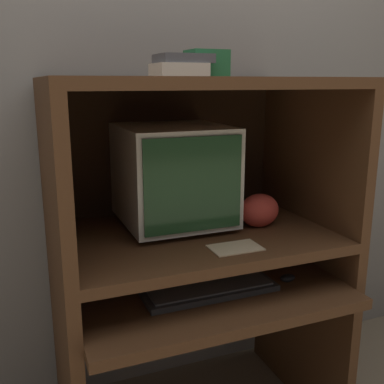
% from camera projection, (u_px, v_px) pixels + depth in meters
% --- Properties ---
extents(wall_back, '(6.00, 0.06, 2.60)m').
position_uv_depth(wall_back, '(160.00, 94.00, 1.89)').
color(wall_back, gray).
rests_on(wall_back, ground_plane).
extents(desk_base, '(1.01, 0.75, 0.65)m').
position_uv_depth(desk_base, '(201.00, 335.00, 1.69)').
color(desk_base, '#4C2D19').
rests_on(desk_base, ground_plane).
extents(desk_monitor_shelf, '(1.01, 0.67, 0.17)m').
position_uv_depth(desk_monitor_shelf, '(196.00, 241.00, 1.65)').
color(desk_monitor_shelf, '#4C2D19').
rests_on(desk_monitor_shelf, desk_base).
extents(hutch_upper, '(1.01, 0.67, 0.55)m').
position_uv_depth(hutch_upper, '(192.00, 128.00, 1.59)').
color(hutch_upper, '#4C2D19').
rests_on(hutch_upper, desk_monitor_shelf).
extents(crt_monitor, '(0.38, 0.42, 0.38)m').
position_uv_depth(crt_monitor, '(173.00, 175.00, 1.67)').
color(crt_monitor, beige).
rests_on(crt_monitor, desk_monitor_shelf).
extents(keyboard, '(0.46, 0.15, 0.03)m').
position_uv_depth(keyboard, '(210.00, 290.00, 1.53)').
color(keyboard, '#2D2D30').
rests_on(keyboard, desk_base).
extents(mouse, '(0.06, 0.04, 0.03)m').
position_uv_depth(mouse, '(287.00, 278.00, 1.62)').
color(mouse, black).
rests_on(mouse, desk_base).
extents(snack_bag, '(0.15, 0.12, 0.13)m').
position_uv_depth(snack_bag, '(259.00, 210.00, 1.68)').
color(snack_bag, '#BC382D').
rests_on(snack_bag, desk_monitor_shelf).
extents(book_stack, '(0.18, 0.15, 0.07)m').
position_uv_depth(book_stack, '(180.00, 66.00, 1.43)').
color(book_stack, beige).
rests_on(book_stack, hutch_upper).
extents(paper_card, '(0.17, 0.11, 0.00)m').
position_uv_depth(paper_card, '(235.00, 248.00, 1.48)').
color(paper_card, '#CCB28C').
rests_on(paper_card, desk_monitor_shelf).
extents(storage_box, '(0.13, 0.11, 0.09)m').
position_uv_depth(storage_box, '(206.00, 64.00, 1.49)').
color(storage_box, '#236638').
rests_on(storage_box, hutch_upper).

